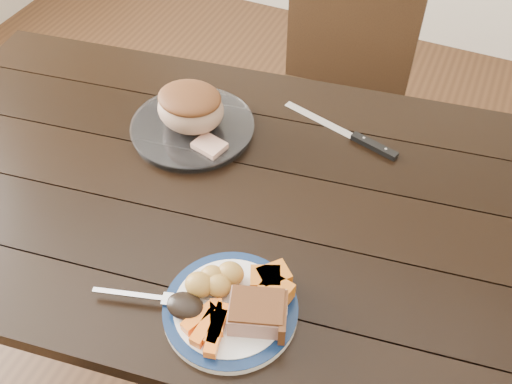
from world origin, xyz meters
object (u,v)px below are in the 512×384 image
at_px(pork_slice, 257,313).
at_px(chair_far, 337,90).
at_px(dining_table, 228,217).
at_px(roast_joint, 191,109).
at_px(dinner_plate, 231,309).
at_px(carving_knife, 360,139).
at_px(serving_platter, 193,129).
at_px(fork, 147,297).

bearing_deg(pork_slice, chair_far, 98.87).
height_order(dining_table, roast_joint, roast_joint).
bearing_deg(roast_joint, pork_slice, -49.69).
distance_m(chair_far, dinner_plate, 1.04).
height_order(chair_far, carving_knife, chair_far).
bearing_deg(dinner_plate, serving_platter, 125.94).
height_order(dinner_plate, serving_platter, serving_platter).
bearing_deg(pork_slice, fork, -168.87).
bearing_deg(chair_far, fork, 84.42).
xyz_separation_m(dinner_plate, carving_knife, (0.08, 0.55, -0.00)).
height_order(chair_far, dinner_plate, chair_far).
xyz_separation_m(dinner_plate, pork_slice, (0.06, -0.00, 0.03)).
relative_size(chair_far, serving_platter, 3.19).
xyz_separation_m(serving_platter, fork, (0.15, -0.46, 0.01)).
height_order(chair_far, pork_slice, chair_far).
height_order(serving_platter, carving_knife, serving_platter).
relative_size(dining_table, carving_knife, 5.45).
height_order(roast_joint, carving_knife, roast_joint).
xyz_separation_m(chair_far, carving_knife, (0.18, -0.46, 0.23)).
xyz_separation_m(fork, carving_knife, (0.23, 0.59, -0.01)).
relative_size(serving_platter, fork, 1.66).
distance_m(dining_table, carving_knife, 0.37).
relative_size(chair_far, fork, 5.29).
bearing_deg(dining_table, dinner_plate, -62.69).
bearing_deg(pork_slice, dining_table, 125.29).
xyz_separation_m(chair_far, pork_slice, (0.16, -1.01, 0.27)).
xyz_separation_m(chair_far, roast_joint, (-0.20, -0.59, 0.30)).
xyz_separation_m(pork_slice, roast_joint, (-0.36, 0.42, 0.03)).
bearing_deg(serving_platter, roast_joint, 0.00).
relative_size(dining_table, serving_platter, 5.86).
bearing_deg(roast_joint, carving_knife, 18.87).
bearing_deg(roast_joint, dining_table, -41.82).
bearing_deg(carving_knife, fork, -95.63).
relative_size(serving_platter, pork_slice, 2.97).
height_order(chair_far, roast_joint, chair_far).
bearing_deg(dinner_plate, pork_slice, -4.76).
bearing_deg(carving_knife, dining_table, -113.15).
bearing_deg(fork, serving_platter, 92.50).
bearing_deg(carving_knife, serving_platter, -145.41).
bearing_deg(chair_far, dinner_plate, 92.78).
bearing_deg(dinner_plate, carving_knife, 81.51).
relative_size(dining_table, fork, 9.72).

